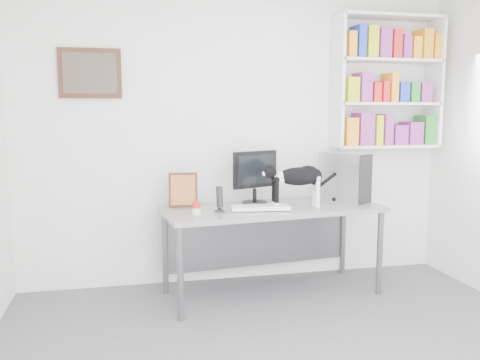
# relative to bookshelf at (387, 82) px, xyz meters

# --- Properties ---
(room) EXTENTS (4.01, 4.01, 2.70)m
(room) POSITION_rel_bookshelf_xyz_m (-1.40, -1.85, -0.50)
(room) COLOR #5A5A5F
(room) RESTS_ON ground
(bookshelf) EXTENTS (1.03, 0.28, 1.24)m
(bookshelf) POSITION_rel_bookshelf_xyz_m (0.00, 0.00, 0.00)
(bookshelf) COLOR white
(bookshelf) RESTS_ON room
(wall_art) EXTENTS (0.52, 0.04, 0.42)m
(wall_art) POSITION_rel_bookshelf_xyz_m (-2.70, 0.12, 0.05)
(wall_art) COLOR #482317
(wall_art) RESTS_ON room
(desk) EXTENTS (1.92, 0.92, 0.77)m
(desk) POSITION_rel_bookshelf_xyz_m (-1.21, -0.34, -1.46)
(desk) COLOR gray
(desk) RESTS_ON room
(monitor) EXTENTS (0.49, 0.37, 0.48)m
(monitor) POSITION_rel_bookshelf_xyz_m (-1.33, -0.17, -0.84)
(monitor) COLOR black
(monitor) RESTS_ON desk
(keyboard) EXTENTS (0.50, 0.23, 0.04)m
(keyboard) POSITION_rel_bookshelf_xyz_m (-1.35, -0.45, -1.06)
(keyboard) COLOR white
(keyboard) RESTS_ON desk
(pc_tower) EXTENTS (0.39, 0.48, 0.44)m
(pc_tower) POSITION_rel_bookshelf_xyz_m (-0.51, -0.23, -0.86)
(pc_tower) COLOR #B7B7BC
(pc_tower) RESTS_ON desk
(speaker) EXTENTS (0.11, 0.11, 0.22)m
(speaker) POSITION_rel_bookshelf_xyz_m (-1.69, -0.46, -0.97)
(speaker) COLOR black
(speaker) RESTS_ON desk
(leaning_print) EXTENTS (0.25, 0.13, 0.30)m
(leaning_print) POSITION_rel_bookshelf_xyz_m (-1.96, -0.18, -0.93)
(leaning_print) COLOR #482317
(leaning_print) RESTS_ON desk
(soup_can) EXTENTS (0.08, 0.08, 0.10)m
(soup_can) POSITION_rel_bookshelf_xyz_m (-1.89, -0.53, -1.03)
(soup_can) COLOR red
(soup_can) RESTS_ON desk
(cat) EXTENTS (0.59, 0.18, 0.36)m
(cat) POSITION_rel_bookshelf_xyz_m (-1.03, -0.45, -0.90)
(cat) COLOR black
(cat) RESTS_ON desk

